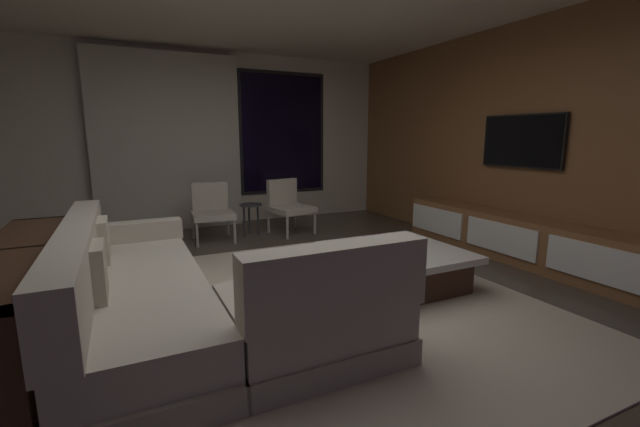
% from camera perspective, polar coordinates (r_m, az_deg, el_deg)
% --- Properties ---
extents(floor, '(9.20, 9.20, 0.00)m').
position_cam_1_polar(floor, '(3.54, -3.81, -12.69)').
color(floor, '#473D33').
extents(back_wall_with_window, '(6.60, 0.30, 2.70)m').
position_cam_1_polar(back_wall_with_window, '(6.73, -16.33, 9.80)').
color(back_wall_with_window, beige).
rests_on(back_wall_with_window, floor).
extents(media_wall, '(0.12, 7.80, 2.70)m').
position_cam_1_polar(media_wall, '(5.22, 29.25, 8.79)').
color(media_wall, brown).
rests_on(media_wall, floor).
extents(area_rug, '(3.20, 3.80, 0.01)m').
position_cam_1_polar(area_rug, '(3.59, 2.11, -12.22)').
color(area_rug, beige).
rests_on(area_rug, floor).
extents(sectional_couch, '(1.98, 2.50, 0.82)m').
position_cam_1_polar(sectional_couch, '(3.04, -19.07, -11.36)').
color(sectional_couch, '#A49C8C').
rests_on(sectional_couch, floor).
extents(coffee_table, '(1.16, 1.16, 0.36)m').
position_cam_1_polar(coffee_table, '(3.96, 10.39, -7.31)').
color(coffee_table, '#452A1B').
rests_on(coffee_table, floor).
extents(book_stack_on_coffee_table, '(0.24, 0.23, 0.09)m').
position_cam_1_polar(book_stack_on_coffee_table, '(3.97, 7.89, -3.95)').
color(book_stack_on_coffee_table, gold).
rests_on(book_stack_on_coffee_table, coffee_table).
extents(accent_chair_near_window, '(0.65, 0.66, 0.78)m').
position_cam_1_polar(accent_chair_near_window, '(6.01, -4.50, 1.43)').
color(accent_chair_near_window, '#B2ADA0').
rests_on(accent_chair_near_window, floor).
extents(accent_chair_by_curtain, '(0.58, 0.59, 0.78)m').
position_cam_1_polar(accent_chair_by_curtain, '(5.76, -14.88, 0.68)').
color(accent_chair_by_curtain, '#B2ADA0').
rests_on(accent_chair_by_curtain, floor).
extents(side_stool, '(0.32, 0.32, 0.46)m').
position_cam_1_polar(side_stool, '(5.89, -9.66, 0.52)').
color(side_stool, '#333338').
rests_on(side_stool, floor).
extents(media_console, '(0.46, 3.10, 0.52)m').
position_cam_1_polar(media_console, '(5.15, 25.82, -3.27)').
color(media_console, brown).
rests_on(media_console, floor).
extents(mounted_tv, '(0.05, 1.04, 0.60)m').
position_cam_1_polar(mounted_tv, '(5.29, 26.34, 9.05)').
color(mounted_tv, black).
extents(console_table_behind_couch, '(0.40, 2.10, 0.74)m').
position_cam_1_polar(console_table_behind_couch, '(3.18, -36.32, -9.62)').
color(console_table_behind_couch, '#452A1B').
rests_on(console_table_behind_couch, floor).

